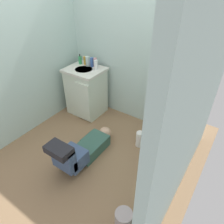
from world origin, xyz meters
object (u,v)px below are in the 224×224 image
(toilet, at_px, (171,121))
(toilet_paper_roll, at_px, (158,180))
(bottle_blue, at_px, (92,62))
(trash_can, at_px, (123,221))
(faucet, at_px, (90,63))
(bottle_white, at_px, (96,65))
(tissue_box, at_px, (175,91))
(person_plumber, at_px, (82,149))
(soap_dispenser, at_px, (80,60))
(bottle_clear, at_px, (87,61))
(vanity_cabinet, at_px, (86,91))
(bottle_amber, at_px, (85,61))
(paper_towel_roll, at_px, (140,139))
(bottle_pink, at_px, (95,63))

(toilet, xyz_separation_m, toilet_paper_roll, (0.19, -0.77, -0.32))
(bottle_blue, height_order, trash_can, bottle_blue)
(faucet, bearing_deg, bottle_white, -18.61)
(toilet, xyz_separation_m, faucet, (-1.50, 0.09, 0.50))
(bottle_blue, distance_m, toilet_paper_roll, 2.03)
(tissue_box, distance_m, bottle_white, 1.28)
(person_plumber, distance_m, tissue_box, 1.46)
(faucet, xyz_separation_m, trash_can, (1.62, -1.55, -0.73))
(soap_dispenser, bearing_deg, tissue_box, 0.89)
(bottle_clear, distance_m, bottle_white, 0.20)
(vanity_cabinet, bearing_deg, bottle_clear, 104.56)
(faucet, bearing_deg, tissue_box, 0.22)
(soap_dispenser, xyz_separation_m, bottle_blue, (0.23, 0.02, 0.01))
(bottle_amber, relative_size, bottle_blue, 0.91)
(vanity_cabinet, relative_size, bottle_clear, 5.07)
(vanity_cabinet, xyz_separation_m, soap_dispenser, (-0.19, 0.13, 0.47))
(faucet, bearing_deg, soap_dispenser, -173.99)
(faucet, distance_m, bottle_amber, 0.11)
(soap_dispenser, bearing_deg, paper_towel_roll, -15.51)
(vanity_cabinet, height_order, bottle_clear, bottle_clear)
(bottle_pink, bearing_deg, bottle_clear, -170.37)
(bottle_amber, relative_size, bottle_white, 0.90)
(tissue_box, xyz_separation_m, bottle_blue, (-1.41, -0.00, 0.09))
(person_plumber, bearing_deg, soap_dispenser, 129.86)
(soap_dispenser, xyz_separation_m, bottle_pink, (0.30, 0.02, 0.01))
(bottle_white, xyz_separation_m, toilet_paper_roll, (1.51, -0.80, -0.85))
(person_plumber, xyz_separation_m, bottle_pink, (-0.57, 1.07, 0.72))
(faucet, height_order, bottle_pink, bottle_pink)
(paper_towel_roll, distance_m, toilet_paper_roll, 0.67)
(toilet, distance_m, bottle_pink, 1.48)
(trash_can, bearing_deg, bottle_clear, 137.27)
(tissue_box, distance_m, toilet_paper_roll, 1.16)
(vanity_cabinet, bearing_deg, person_plumber, -53.52)
(soap_dispenser, bearing_deg, trash_can, -40.13)
(bottle_amber, relative_size, bottle_clear, 0.84)
(toilet, bearing_deg, paper_towel_roll, -133.20)
(trash_can, bearing_deg, toilet_paper_roll, 85.05)
(paper_towel_roll, bearing_deg, tissue_box, 58.12)
(bottle_clear, bearing_deg, trash_can, -42.73)
(toilet_paper_roll, bearing_deg, person_plumber, -167.81)
(person_plumber, bearing_deg, toilet, 50.54)
(bottle_blue, distance_m, bottle_white, 0.14)
(toilet, bearing_deg, trash_can, -85.08)
(vanity_cabinet, height_order, faucet, faucet)
(toilet, height_order, soap_dispenser, soap_dispenser)
(person_plumber, relative_size, trash_can, 3.93)
(tissue_box, relative_size, bottle_clear, 1.36)
(tissue_box, bearing_deg, paper_towel_roll, -121.88)
(tissue_box, xyz_separation_m, bottle_amber, (-1.56, -0.00, 0.09))
(tissue_box, xyz_separation_m, bottle_pink, (-1.34, -0.00, 0.10))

